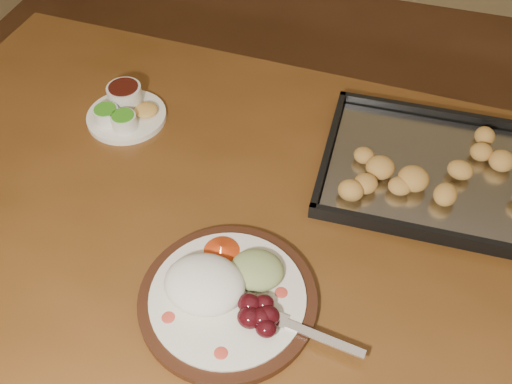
% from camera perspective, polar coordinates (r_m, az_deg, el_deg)
% --- Properties ---
extents(ground, '(4.00, 4.00, 0.00)m').
position_cam_1_polar(ground, '(1.72, 10.42, -16.35)').
color(ground, brown).
rests_on(ground, ground).
extents(dining_table, '(1.54, 0.96, 0.75)m').
position_cam_1_polar(dining_table, '(1.09, -0.27, -5.68)').
color(dining_table, brown).
rests_on(dining_table, ground).
extents(dinner_plate, '(0.36, 0.28, 0.06)m').
position_cam_1_polar(dinner_plate, '(0.90, -3.04, -9.97)').
color(dinner_plate, black).
rests_on(dinner_plate, dining_table).
extents(condiment_saucer, '(0.16, 0.16, 0.06)m').
position_cam_1_polar(condiment_saucer, '(1.22, -13.00, 8.00)').
color(condiment_saucer, white).
rests_on(condiment_saucer, dining_table).
extents(baking_tray, '(0.46, 0.34, 0.05)m').
position_cam_1_polar(baking_tray, '(1.12, 18.21, 2.04)').
color(baking_tray, black).
rests_on(baking_tray, dining_table).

